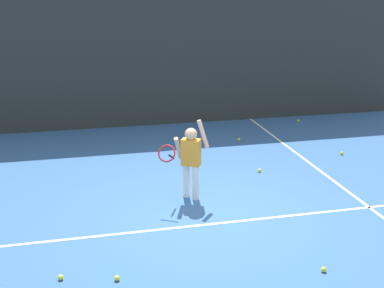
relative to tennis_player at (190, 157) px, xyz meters
The scene contains 13 objects.
ground_plane 0.99m from the tennis_player, 74.62° to the right, with size 20.00×20.00×0.00m, color #335B93.
court_line_baseline 1.24m from the tennis_player, 79.85° to the right, with size 9.00×0.05×0.00m, color white.
court_line_sideline 2.82m from the tennis_player, ahead, with size 0.05×9.00×0.00m, color white.
back_fence_windscreen 4.81m from the tennis_player, 87.83° to the left, with size 13.47×0.08×3.41m, color #282D2B.
fence_post_1 4.88m from the tennis_player, 87.86° to the left, with size 0.09×0.09×3.56m, color slate.
tennis_player is the anchor object (origin of this frame).
tennis_ball_0 2.67m from the tennis_player, 122.60° to the right, with size 0.07×0.07×0.07m, color #CCE033.
tennis_ball_1 3.93m from the tennis_player, 22.21° to the left, with size 0.07×0.07×0.07m, color #CCE033.
tennis_ball_2 3.46m from the tennis_player, 58.05° to the left, with size 0.07×0.07×0.07m, color #CCE033.
tennis_ball_3 1.92m from the tennis_player, 29.90° to the left, with size 0.07×0.07×0.07m, color #CCE033.
tennis_ball_4 2.94m from the tennis_player, 135.63° to the right, with size 0.07×0.07×0.07m, color #CCE033.
tennis_ball_5 5.63m from the tennis_player, 47.16° to the left, with size 0.07×0.07×0.07m, color #CCE033.
tennis_ball_6 2.87m from the tennis_player, 66.49° to the right, with size 0.07×0.07×0.07m, color #CCE033.
Camera 1 is at (-1.86, -6.78, 3.37)m, focal length 46.67 mm.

